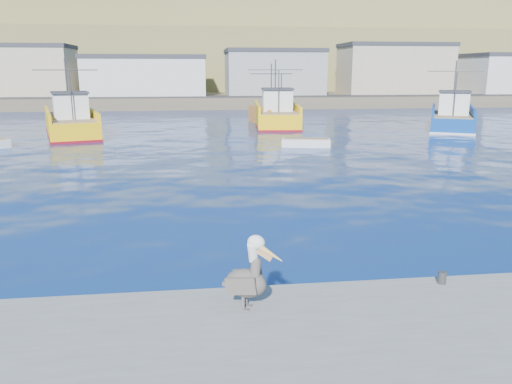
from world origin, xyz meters
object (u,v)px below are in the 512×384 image
at_px(trawler_yellow_a, 71,123).
at_px(trawler_blue, 452,118).
at_px(pelican, 248,277).
at_px(skiff_mid, 306,143).
at_px(boat_orange, 274,115).
at_px(trawler_yellow_b, 276,115).

height_order(trawler_yellow_a, trawler_blue, trawler_yellow_a).
height_order(trawler_blue, pelican, trawler_blue).
height_order(trawler_yellow_a, skiff_mid, trawler_yellow_a).
bearing_deg(boat_orange, pelican, -99.82).
relative_size(trawler_blue, boat_orange, 1.28).
bearing_deg(skiff_mid, trawler_blue, 30.46).
xyz_separation_m(trawler_yellow_a, skiff_mid, (18.66, -9.12, -0.81)).
xyz_separation_m(trawler_blue, pelican, (-23.40, -35.48, 0.20)).
bearing_deg(skiff_mid, trawler_yellow_a, 153.96).
height_order(boat_orange, pelican, boat_orange).
relative_size(trawler_yellow_b, boat_orange, 1.38).
bearing_deg(trawler_yellow_a, pelican, -71.64).
bearing_deg(pelican, boat_orange, 80.18).
distance_m(trawler_yellow_b, trawler_blue, 16.95).
distance_m(trawler_yellow_a, trawler_yellow_b, 19.54).
relative_size(trawler_yellow_a, trawler_yellow_b, 1.01).
bearing_deg(trawler_blue, boat_orange, 162.42).
relative_size(trawler_yellow_b, trawler_blue, 1.07).
bearing_deg(boat_orange, trawler_yellow_a, -163.06).
bearing_deg(trawler_yellow_b, boat_orange, 113.24).
height_order(trawler_yellow_b, pelican, trawler_yellow_b).
xyz_separation_m(trawler_yellow_a, pelican, (11.61, -34.98, 0.15)).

